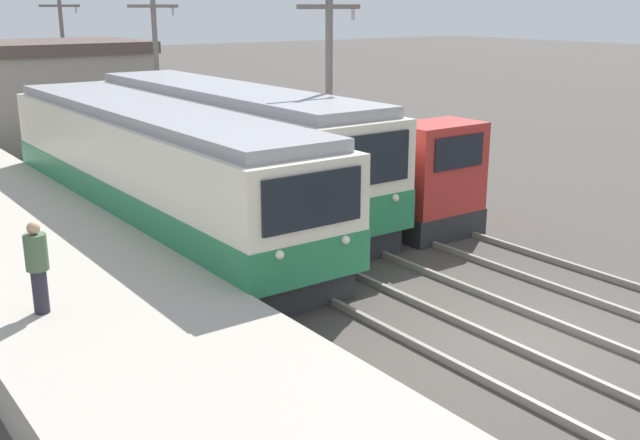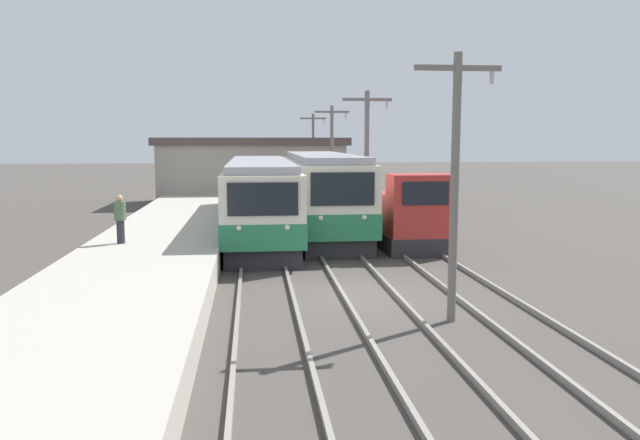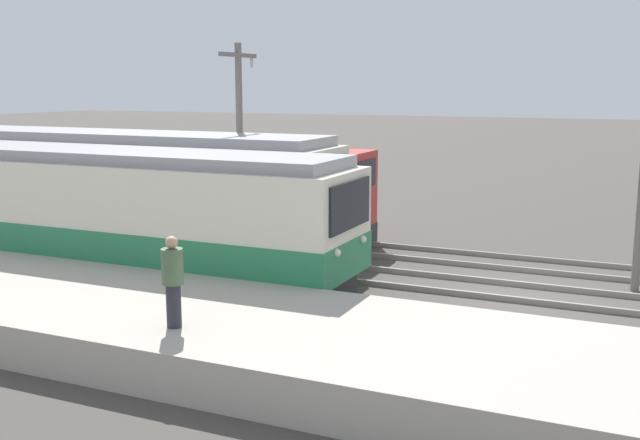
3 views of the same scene
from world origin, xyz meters
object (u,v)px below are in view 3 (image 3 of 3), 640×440
(commuter_train_center, at_px, (129,197))
(shunting_locomotive, at_px, (303,207))
(commuter_train_left, at_px, (89,217))
(catenary_mast_mid, at_px, (240,139))
(person_on_platform, at_px, (173,278))

(commuter_train_center, distance_m, shunting_locomotive, 5.34)
(commuter_train_left, bearing_deg, catenary_mast_mid, -25.84)
(commuter_train_center, bearing_deg, commuter_train_left, -161.78)
(person_on_platform, bearing_deg, commuter_train_left, 51.70)
(commuter_train_left, distance_m, person_on_platform, 7.59)
(catenary_mast_mid, xyz_separation_m, person_on_platform, (-9.01, -3.87, -1.71))
(commuter_train_left, distance_m, catenary_mast_mid, 5.12)
(commuter_train_left, height_order, shunting_locomotive, commuter_train_left)
(commuter_train_left, xyz_separation_m, catenary_mast_mid, (4.31, -2.09, 1.83))
(commuter_train_center, bearing_deg, catenary_mast_mid, -63.37)
(commuter_train_left, bearing_deg, shunting_locomotive, -30.89)
(catenary_mast_mid, bearing_deg, person_on_platform, -156.76)
(commuter_train_left, relative_size, catenary_mast_mid, 2.39)
(commuter_train_left, distance_m, shunting_locomotive, 6.77)
(shunting_locomotive, relative_size, catenary_mast_mid, 0.75)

